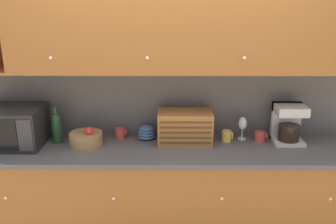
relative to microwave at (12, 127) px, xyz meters
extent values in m
plane|color=tan|center=(1.30, 0.27, -1.11)|extent=(24.00, 24.00, 0.00)
cube|color=silver|center=(1.30, 0.30, 0.19)|extent=(5.75, 0.06, 2.60)
cube|color=#935628|center=(1.30, -0.05, -0.65)|extent=(3.35, 0.63, 0.90)
cube|color=#4C4C51|center=(1.30, -0.06, -0.18)|extent=(3.37, 0.66, 0.04)
sphere|color=white|center=(0.04, -0.36, -0.45)|extent=(0.03, 0.03, 0.03)
sphere|color=white|center=(0.88, -0.36, -0.45)|extent=(0.03, 0.03, 0.03)
sphere|color=white|center=(1.72, -0.36, -0.45)|extent=(0.03, 0.03, 0.03)
sphere|color=white|center=(2.56, -0.36, -0.45)|extent=(0.03, 0.03, 0.03)
cube|color=#4C4C51|center=(1.30, 0.26, 0.14)|extent=(3.35, 0.01, 0.61)
cube|color=#935628|center=(1.51, 0.09, 0.84)|extent=(2.93, 0.36, 0.78)
sphere|color=white|center=(0.41, -0.10, 0.59)|extent=(0.03, 0.03, 0.03)
sphere|color=white|center=(1.14, -0.10, 0.59)|extent=(0.03, 0.03, 0.03)
sphere|color=white|center=(1.88, -0.10, 0.59)|extent=(0.03, 0.03, 0.03)
cube|color=black|center=(0.00, 0.00, 0.00)|extent=(0.52, 0.41, 0.32)
cube|color=#2D2D33|center=(0.19, -0.20, 0.00)|extent=(0.11, 0.01, 0.26)
cylinder|color=#19381E|center=(0.35, 0.06, -0.05)|extent=(0.09, 0.09, 0.22)
sphere|color=#19381E|center=(0.35, 0.06, 0.05)|extent=(0.09, 0.09, 0.09)
cylinder|color=#19381E|center=(0.35, 0.06, 0.12)|extent=(0.03, 0.03, 0.07)
cylinder|color=#937047|center=(0.61, 0.00, -0.11)|extent=(0.28, 0.28, 0.11)
sphere|color=red|center=(0.65, -0.02, -0.03)|extent=(0.08, 0.08, 0.08)
cylinder|color=#B73D38|center=(0.88, 0.16, -0.12)|extent=(0.09, 0.09, 0.09)
torus|color=#B73D38|center=(0.93, 0.16, -0.11)|extent=(0.01, 0.06, 0.06)
ellipsoid|color=#3D5B93|center=(1.11, 0.14, -0.14)|extent=(0.16, 0.16, 0.04)
ellipsoid|color=#3D5B93|center=(1.11, 0.14, -0.11)|extent=(0.15, 0.15, 0.05)
ellipsoid|color=#3D5B93|center=(1.11, 0.14, -0.09)|extent=(0.14, 0.14, 0.04)
ellipsoid|color=#3D5B93|center=(1.11, 0.14, -0.06)|extent=(0.13, 0.13, 0.04)
cube|color=#996033|center=(1.44, 0.06, -0.02)|extent=(0.46, 0.26, 0.28)
cube|color=#54351C|center=(1.44, -0.07, -0.11)|extent=(0.42, 0.01, 0.02)
cube|color=#54351C|center=(1.44, -0.07, -0.07)|extent=(0.42, 0.01, 0.02)
cube|color=#54351C|center=(1.44, -0.07, -0.02)|extent=(0.42, 0.01, 0.02)
cube|color=#54351C|center=(1.44, -0.07, 0.02)|extent=(0.42, 0.01, 0.02)
cube|color=#54351C|center=(1.44, -0.07, 0.06)|extent=(0.42, 0.01, 0.02)
cylinder|color=gold|center=(1.80, 0.09, -0.11)|extent=(0.08, 0.08, 0.10)
torus|color=gold|center=(1.85, 0.09, -0.11)|extent=(0.01, 0.07, 0.07)
cylinder|color=silver|center=(1.94, 0.14, -0.16)|extent=(0.07, 0.07, 0.01)
cylinder|color=silver|center=(1.94, 0.14, -0.11)|extent=(0.01, 0.01, 0.08)
ellipsoid|color=silver|center=(1.94, 0.14, -0.02)|extent=(0.07, 0.07, 0.12)
cylinder|color=#B73D38|center=(2.09, 0.09, -0.12)|extent=(0.09, 0.09, 0.09)
torus|color=#B73D38|center=(2.14, 0.09, -0.12)|extent=(0.01, 0.06, 0.06)
cube|color=#B7B7BC|center=(2.32, 0.06, -0.15)|extent=(0.25, 0.24, 0.03)
cylinder|color=black|center=(2.32, 0.04, -0.06)|extent=(0.18, 0.18, 0.13)
cube|color=#B7B7BC|center=(2.32, 0.15, 0.00)|extent=(0.25, 0.05, 0.33)
cube|color=#B7B7BC|center=(2.32, 0.06, 0.13)|extent=(0.25, 0.24, 0.07)
camera|label=1|loc=(1.32, -2.91, 1.06)|focal=40.00mm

